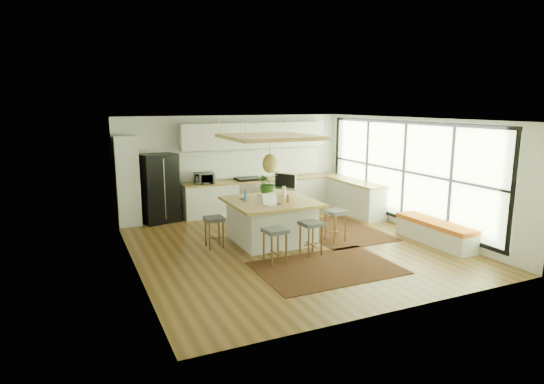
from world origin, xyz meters
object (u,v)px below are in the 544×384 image
stool_near_left (275,246)px  microwave (204,177)px  stool_right_front (335,225)px  stool_left_side (214,231)px  stool_right_back (309,216)px  island (271,221)px  monitor (285,184)px  stool_near_right (311,238)px  laptop (273,200)px  fridge (158,187)px  island_plant (268,186)px

stool_near_left → microwave: (-0.20, 4.07, 0.75)m
stool_right_front → stool_left_side: size_ratio=1.07×
stool_right_back → microwave: (-1.92, 2.27, 0.75)m
island → monitor: monitor is taller
stool_near_right → laptop: bearing=126.4°
stool_near_left → microwave: 4.15m
stool_near_left → stool_right_front: stool_right_front is taller
stool_left_side → laptop: (1.11, -0.56, 0.70)m
island → laptop: laptop is taller
fridge → stool_near_right: bearing=-74.1°
monitor → stool_left_side: bearing=-115.4°
laptop → microwave: 3.21m
island → stool_right_back: size_ratio=2.57×
stool_near_left → laptop: laptop is taller
stool_near_right → microwave: 4.09m
stool_near_left → stool_right_front: (1.84, 0.78, 0.00)m
stool_right_front → laptop: laptop is taller
stool_near_left → stool_near_right: bearing=12.6°
fridge → monitor: 3.43m
stool_right_back → laptop: laptop is taller
fridge → stool_near_left: size_ratio=2.54×
stool_near_left → stool_right_back: bearing=46.2°
island → stool_right_back: (1.19, 0.43, -0.11)m
stool_right_back → microwave: size_ratio=1.36×
stool_left_side → stool_right_back: bearing=7.7°
stool_right_back → island_plant: bearing=175.8°
stool_near_left → island_plant: island_plant is taller
stool_right_front → stool_right_back: size_ratio=0.98×
stool_right_back → stool_near_left: bearing=-133.8°
island → laptop: (-0.17, -0.46, 0.58)m
fridge → stool_right_back: 3.93m
stool_right_front → monitor: monitor is taller
fridge → monitor: (2.46, -2.38, 0.26)m
stool_near_right → stool_right_front: 1.11m
island → stool_near_right: size_ratio=2.70×
stool_right_back → monitor: (-0.67, -0.07, 0.83)m
microwave → fridge: bearing=-173.0°
island → stool_left_side: size_ratio=2.80×
stool_right_front → island_plant: bearing=136.7°
laptop → stool_right_front: bearing=-14.3°
stool_near_left → monitor: monitor is taller
stool_near_right → laptop: laptop is taller
stool_right_back → monitor: bearing=-174.1°
stool_near_right → stool_right_back: stool_right_back is taller
microwave → stool_right_front: bearing=-49.6°
stool_near_left → stool_near_right: (0.89, 0.20, 0.00)m
stool_right_front → stool_right_back: stool_right_back is taller
stool_left_side → microwave: size_ratio=1.25×
stool_near_left → island_plant: size_ratio=1.16×
fridge → stool_near_left: (1.40, -4.11, -0.57)m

